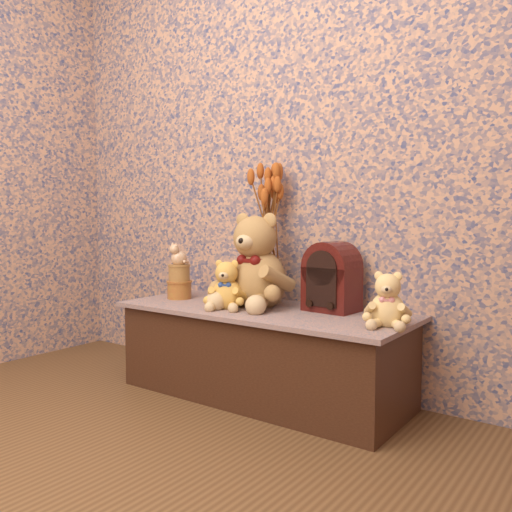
{
  "coord_description": "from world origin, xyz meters",
  "views": [
    {
      "loc": [
        1.37,
        -0.7,
        0.82
      ],
      "look_at": [
        0.0,
        1.19,
        0.65
      ],
      "focal_mm": 37.31,
      "sensor_mm": 36.0,
      "label": 1
    }
  ],
  "objects_px": {
    "teddy_large": "(257,256)",
    "teddy_medium": "(227,282)",
    "biscuit_tin_lower": "(179,290)",
    "cathedral_radio": "(332,276)",
    "teddy_small": "(388,297)",
    "ceramic_vase": "(269,280)",
    "cat_figurine": "(179,253)"
  },
  "relations": [
    {
      "from": "teddy_small",
      "to": "ceramic_vase",
      "type": "height_order",
      "value": "teddy_small"
    },
    {
      "from": "teddy_medium",
      "to": "ceramic_vase",
      "type": "relative_size",
      "value": 1.12
    },
    {
      "from": "teddy_large",
      "to": "teddy_small",
      "type": "height_order",
      "value": "teddy_large"
    },
    {
      "from": "teddy_large",
      "to": "biscuit_tin_lower",
      "type": "bearing_deg",
      "value": -176.87
    },
    {
      "from": "cathedral_radio",
      "to": "ceramic_vase",
      "type": "bearing_deg",
      "value": 179.77
    },
    {
      "from": "teddy_medium",
      "to": "ceramic_vase",
      "type": "distance_m",
      "value": 0.25
    },
    {
      "from": "teddy_large",
      "to": "biscuit_tin_lower",
      "type": "relative_size",
      "value": 3.82
    },
    {
      "from": "cathedral_radio",
      "to": "teddy_large",
      "type": "bearing_deg",
      "value": -163.04
    },
    {
      "from": "teddy_medium",
      "to": "biscuit_tin_lower",
      "type": "xyz_separation_m",
      "value": [
        -0.37,
        0.08,
        -0.07
      ]
    },
    {
      "from": "teddy_large",
      "to": "teddy_medium",
      "type": "height_order",
      "value": "teddy_large"
    },
    {
      "from": "ceramic_vase",
      "to": "cat_figurine",
      "type": "bearing_deg",
      "value": -158.63
    },
    {
      "from": "cathedral_radio",
      "to": "biscuit_tin_lower",
      "type": "distance_m",
      "value": 0.81
    },
    {
      "from": "biscuit_tin_lower",
      "to": "cathedral_radio",
      "type": "bearing_deg",
      "value": 9.84
    },
    {
      "from": "teddy_large",
      "to": "cat_figurine",
      "type": "bearing_deg",
      "value": -176.87
    },
    {
      "from": "biscuit_tin_lower",
      "to": "teddy_medium",
      "type": "bearing_deg",
      "value": -11.74
    },
    {
      "from": "teddy_large",
      "to": "cathedral_radio",
      "type": "bearing_deg",
      "value": 7.28
    },
    {
      "from": "biscuit_tin_lower",
      "to": "cat_figurine",
      "type": "distance_m",
      "value": 0.18
    },
    {
      "from": "cathedral_radio",
      "to": "cat_figurine",
      "type": "distance_m",
      "value": 0.8
    },
    {
      "from": "cat_figurine",
      "to": "teddy_small",
      "type": "bearing_deg",
      "value": 7.79
    },
    {
      "from": "teddy_small",
      "to": "cat_figurine",
      "type": "height_order",
      "value": "cat_figurine"
    },
    {
      "from": "teddy_large",
      "to": "teddy_small",
      "type": "xyz_separation_m",
      "value": [
        0.67,
        -0.08,
        -0.12
      ]
    },
    {
      "from": "teddy_small",
      "to": "biscuit_tin_lower",
      "type": "bearing_deg",
      "value": 161.31
    },
    {
      "from": "teddy_small",
      "to": "ceramic_vase",
      "type": "distance_m",
      "value": 0.7
    },
    {
      "from": "teddy_large",
      "to": "teddy_medium",
      "type": "xyz_separation_m",
      "value": [
        -0.07,
        -0.14,
        -0.11
      ]
    },
    {
      "from": "cat_figurine",
      "to": "teddy_large",
      "type": "bearing_deg",
      "value": 16.87
    },
    {
      "from": "teddy_medium",
      "to": "teddy_large",
      "type": "bearing_deg",
      "value": 41.51
    },
    {
      "from": "biscuit_tin_lower",
      "to": "ceramic_vase",
      "type": "bearing_deg",
      "value": 21.37
    },
    {
      "from": "biscuit_tin_lower",
      "to": "cat_figurine",
      "type": "height_order",
      "value": "cat_figurine"
    },
    {
      "from": "teddy_small",
      "to": "teddy_medium",
      "type": "bearing_deg",
      "value": 166.8
    },
    {
      "from": "teddy_medium",
      "to": "teddy_small",
      "type": "xyz_separation_m",
      "value": [
        0.74,
        0.06,
        -0.01
      ]
    },
    {
      "from": "teddy_medium",
      "to": "cathedral_radio",
      "type": "relative_size",
      "value": 0.77
    },
    {
      "from": "ceramic_vase",
      "to": "cathedral_radio",
      "type": "bearing_deg",
      "value": -5.05
    }
  ]
}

